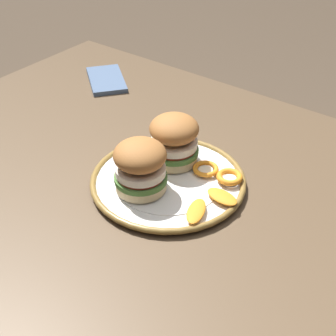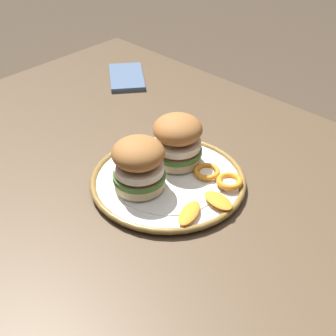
{
  "view_description": "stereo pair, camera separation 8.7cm",
  "coord_description": "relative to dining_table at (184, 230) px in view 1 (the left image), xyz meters",
  "views": [
    {
      "loc": [
        -0.4,
        0.59,
        1.31
      ],
      "look_at": [
        0.05,
        -0.01,
        0.76
      ],
      "focal_mm": 52.17,
      "sensor_mm": 36.0,
      "label": 1
    },
    {
      "loc": [
        -0.47,
        0.53,
        1.31
      ],
      "look_at": [
        0.05,
        -0.01,
        0.76
      ],
      "focal_mm": 52.17,
      "sensor_mm": 36.0,
      "label": 2
    }
  ],
  "objects": [
    {
      "name": "folded_napkin",
      "position": [
        0.45,
        -0.27,
        0.1
      ],
      "size": [
        0.18,
        0.17,
        0.01
      ],
      "primitive_type": "cube",
      "rotation": [
        0.0,
        0.0,
        2.47
      ],
      "color": "slate",
      "rests_on": "dining_table"
    },
    {
      "name": "orange_peel_small_curl",
      "position": [
        -0.05,
        -0.07,
        0.11
      ],
      "size": [
        0.07,
        0.07,
        0.01
      ],
      "color": "orange",
      "rests_on": "dinner_plate"
    },
    {
      "name": "dining_table",
      "position": [
        0.0,
        0.0,
        0.0
      ],
      "size": [
        1.4,
        0.9,
        0.72
      ],
      "color": "brown",
      "rests_on": "ground"
    },
    {
      "name": "sandwich_half_right",
      "position": [
        0.07,
        -0.06,
        0.16
      ],
      "size": [
        0.1,
        0.1,
        0.1
      ],
      "color": "beige",
      "rests_on": "dinner_plate"
    },
    {
      "name": "sandwich_half_left",
      "position": [
        0.07,
        0.05,
        0.16
      ],
      "size": [
        0.1,
        0.1,
        0.1
      ],
      "color": "beige",
      "rests_on": "dinner_plate"
    },
    {
      "name": "orange_peel_strip_short",
      "position": [
        -0.07,
        -0.02,
        0.11
      ],
      "size": [
        0.07,
        0.04,
        0.01
      ],
      "color": "orange",
      "rests_on": "dinner_plate"
    },
    {
      "name": "orange_peel_curled",
      "position": [
        -0.0,
        -0.07,
        0.11
      ],
      "size": [
        0.07,
        0.07,
        0.01
      ],
      "color": "orange",
      "rests_on": "dinner_plate"
    },
    {
      "name": "dinner_plate",
      "position": [
        0.05,
        -0.01,
        0.1
      ],
      "size": [
        0.3,
        0.3,
        0.02
      ],
      "color": "white",
      "rests_on": "dining_table"
    },
    {
      "name": "orange_peel_strip_long",
      "position": [
        -0.06,
        0.05,
        0.11
      ],
      "size": [
        0.05,
        0.08,
        0.01
      ],
      "color": "orange",
      "rests_on": "dinner_plate"
    }
  ]
}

